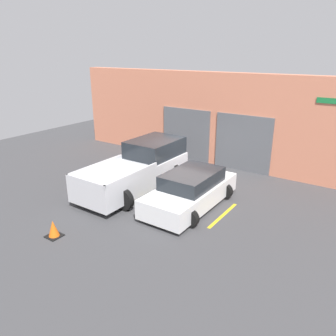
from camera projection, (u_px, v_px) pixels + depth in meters
The scene contains 8 objects.
ground_plane at pixel (185, 183), 14.57m from camera, with size 28.00×28.00×0.00m, color #3D3D3F.
shophouse_building at pixel (220, 120), 16.36m from camera, with size 17.60×0.68×4.60m.
pickup_truck at pixel (139, 168), 13.83m from camera, with size 2.57×5.35×1.88m.
sedan_white at pixel (191, 190), 12.23m from camera, with size 2.18×4.34×1.35m.
parking_stripe_far_left at pixel (111, 183), 14.59m from camera, with size 0.12×2.20×0.01m, color gold.
parking_stripe_left at pixel (161, 197), 13.14m from camera, with size 0.12×2.20×0.01m, color gold.
parking_stripe_centre at pixel (223, 215), 11.69m from camera, with size 0.12×2.20×0.01m, color gold.
traffic_cone at pixel (53, 229), 10.28m from camera, with size 0.47×0.47×0.55m.
Camera 1 is at (7.00, -11.56, 5.54)m, focal length 35.00 mm.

